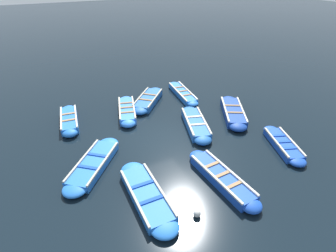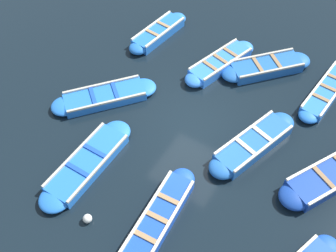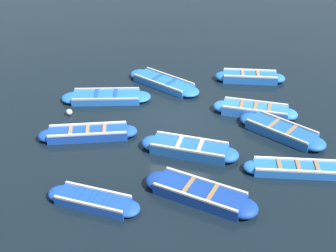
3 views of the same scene
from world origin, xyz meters
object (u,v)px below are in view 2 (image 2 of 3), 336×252
at_px(boat_tucked, 88,163).
at_px(boat_far_corner, 327,91).
at_px(boat_inner_gap, 158,220).
at_px(boat_mid_row, 253,144).
at_px(boat_outer_right, 266,67).
at_px(boat_outer_left, 332,175).
at_px(boat_centre, 220,63).
at_px(buoy_orange_near, 87,219).
at_px(boat_end_of_row, 158,33).
at_px(boat_drifting, 105,97).

relative_size(boat_tucked, boat_far_corner, 1.03).
relative_size(boat_inner_gap, boat_mid_row, 1.03).
relative_size(boat_tucked, boat_outer_right, 1.18).
bearing_deg(boat_outer_right, boat_outer_left, 135.70).
xyz_separation_m(boat_outer_left, boat_far_corner, (1.24, -3.54, -0.04)).
relative_size(boat_outer_right, boat_centre, 0.92).
bearing_deg(boat_inner_gap, boat_outer_right, -90.70).
bearing_deg(boat_far_corner, buoy_orange_near, 63.84).
distance_m(boat_outer_left, buoy_orange_near, 7.39).
xyz_separation_m(boat_far_corner, buoy_orange_near, (4.20, 8.55, -0.02)).
xyz_separation_m(boat_outer_right, boat_centre, (1.60, 0.74, 0.01)).
height_order(boat_outer_right, boat_far_corner, boat_outer_right).
distance_m(boat_inner_gap, boat_mid_row, 4.05).
bearing_deg(boat_end_of_row, boat_tucked, 103.93).
relative_size(boat_drifting, boat_centre, 0.99).
bearing_deg(boat_centre, boat_end_of_row, -6.48).
relative_size(boat_far_corner, buoy_orange_near, 14.49).
xyz_separation_m(boat_outer_left, boat_inner_gap, (3.71, 4.03, -0.02)).
bearing_deg(boat_end_of_row, boat_mid_row, 150.16).
bearing_deg(boat_end_of_row, boat_outer_left, 159.23).
xyz_separation_m(boat_outer_right, boat_inner_gap, (0.09, 7.57, -0.01)).
bearing_deg(boat_tucked, boat_drifting, -62.91).
distance_m(boat_inner_gap, boat_far_corner, 7.97).
xyz_separation_m(boat_end_of_row, buoy_orange_near, (-2.85, 8.15, -0.06)).
relative_size(boat_drifting, buoy_orange_near, 13.44).
xyz_separation_m(boat_drifting, boat_outer_left, (-7.95, -0.97, 0.05)).
bearing_deg(boat_outer_right, boat_inner_gap, 89.30).
bearing_deg(boat_end_of_row, boat_drifting, 94.74).
distance_m(boat_outer_right, boat_inner_gap, 7.57).
bearing_deg(boat_far_corner, boat_mid_row, 70.78).
relative_size(boat_drifting, boat_tucked, 0.90).
relative_size(boat_outer_left, boat_centre, 1.07).
distance_m(boat_mid_row, boat_centre, 4.00).
height_order(boat_end_of_row, buoy_orange_near, boat_end_of_row).
distance_m(boat_far_corner, boat_mid_row, 3.92).
distance_m(boat_inner_gap, boat_centre, 6.99).
relative_size(boat_outer_right, boat_outer_left, 0.86).
relative_size(boat_outer_left, buoy_orange_near, 14.63).
height_order(boat_drifting, boat_tucked, boat_tucked).
relative_size(boat_outer_right, boat_mid_row, 0.88).
distance_m(boat_end_of_row, boat_outer_left, 8.86).
bearing_deg(boat_inner_gap, boat_tucked, -9.44).
height_order(boat_drifting, boat_centre, boat_centre).
bearing_deg(boat_centre, boat_drifting, 54.05).
bearing_deg(boat_far_corner, boat_outer_right, 0.10).
relative_size(boat_drifting, boat_mid_row, 0.94).
height_order(boat_outer_left, boat_inner_gap, boat_outer_left).
height_order(boat_tucked, boat_outer_right, boat_outer_right).
height_order(boat_end_of_row, boat_centre, boat_centre).
relative_size(boat_inner_gap, buoy_orange_near, 14.63).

